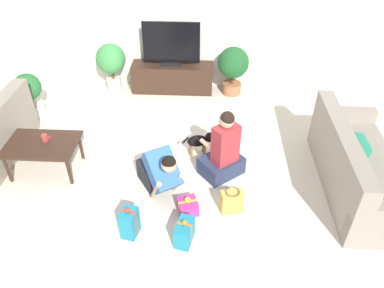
{
  "coord_description": "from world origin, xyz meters",
  "views": [
    {
      "loc": [
        0.58,
        -3.66,
        3.33
      ],
      "look_at": [
        0.38,
        0.14,
        0.45
      ],
      "focal_mm": 35.0,
      "sensor_mm": 36.0,
      "label": 1
    }
  ],
  "objects_px": {
    "gift_box_c": "(185,232)",
    "tv": "(171,46)",
    "coffee_table": "(42,146)",
    "gift_bag_a": "(232,201)",
    "potted_plant_corner_left": "(29,93)",
    "person_sitting": "(223,152)",
    "tv_console": "(173,78)",
    "gift_box_b": "(188,206)",
    "sofa_right": "(357,169)",
    "gift_box_a": "(130,223)",
    "potted_plant_back_left": "(111,62)",
    "potted_plant_back_right": "(233,66)",
    "mug": "(45,138)",
    "person_kneeling": "(159,172)",
    "dog": "(201,141)"
  },
  "relations": [
    {
      "from": "sofa_right",
      "to": "potted_plant_corner_left",
      "type": "height_order",
      "value": "sofa_right"
    },
    {
      "from": "person_kneeling",
      "to": "person_sitting",
      "type": "relative_size",
      "value": 0.82
    },
    {
      "from": "potted_plant_corner_left",
      "to": "person_sitting",
      "type": "bearing_deg",
      "value": -23.13
    },
    {
      "from": "potted_plant_corner_left",
      "to": "gift_box_c",
      "type": "height_order",
      "value": "potted_plant_corner_left"
    },
    {
      "from": "potted_plant_back_right",
      "to": "mug",
      "type": "xyz_separation_m",
      "value": [
        -2.5,
        -2.18,
        -0.04
      ]
    },
    {
      "from": "tv_console",
      "to": "gift_box_a",
      "type": "distance_m",
      "value": 3.32
    },
    {
      "from": "coffee_table",
      "to": "person_kneeling",
      "type": "xyz_separation_m",
      "value": [
        1.56,
        -0.34,
        -0.06
      ]
    },
    {
      "from": "mug",
      "to": "potted_plant_back_right",
      "type": "bearing_deg",
      "value": 41.05
    },
    {
      "from": "tv_console",
      "to": "gift_box_b",
      "type": "relative_size",
      "value": 4.86
    },
    {
      "from": "sofa_right",
      "to": "gift_box_a",
      "type": "xyz_separation_m",
      "value": [
        -2.68,
        -0.91,
        -0.12
      ]
    },
    {
      "from": "potted_plant_back_left",
      "to": "gift_box_a",
      "type": "xyz_separation_m",
      "value": [
        0.9,
        -3.27,
        -0.38
      ]
    },
    {
      "from": "person_sitting",
      "to": "gift_box_c",
      "type": "distance_m",
      "value": 1.23
    },
    {
      "from": "tv",
      "to": "potted_plant_corner_left",
      "type": "bearing_deg",
      "value": -156.79
    },
    {
      "from": "gift_box_c",
      "to": "potted_plant_back_right",
      "type": "bearing_deg",
      "value": 79.56
    },
    {
      "from": "potted_plant_corner_left",
      "to": "mug",
      "type": "bearing_deg",
      "value": -59.58
    },
    {
      "from": "tv_console",
      "to": "potted_plant_corner_left",
      "type": "distance_m",
      "value": 2.39
    },
    {
      "from": "potted_plant_back_left",
      "to": "dog",
      "type": "height_order",
      "value": "potted_plant_back_left"
    },
    {
      "from": "mug",
      "to": "dog",
      "type": "bearing_deg",
      "value": 10.67
    },
    {
      "from": "tv",
      "to": "gift_box_a",
      "type": "xyz_separation_m",
      "value": [
        -0.16,
        -3.32,
        -0.66
      ]
    },
    {
      "from": "person_sitting",
      "to": "gift_bag_a",
      "type": "distance_m",
      "value": 0.7
    },
    {
      "from": "tv",
      "to": "mug",
      "type": "xyz_separation_m",
      "value": [
        -1.44,
        -2.23,
        -0.36
      ]
    },
    {
      "from": "person_sitting",
      "to": "gift_box_b",
      "type": "xyz_separation_m",
      "value": [
        -0.41,
        -0.7,
        -0.27
      ]
    },
    {
      "from": "tv_console",
      "to": "gift_box_b",
      "type": "xyz_separation_m",
      "value": [
        0.45,
        -2.95,
        -0.17
      ]
    },
    {
      "from": "gift_box_b",
      "to": "mug",
      "type": "height_order",
      "value": "mug"
    },
    {
      "from": "potted_plant_corner_left",
      "to": "gift_bag_a",
      "type": "distance_m",
      "value": 3.73
    },
    {
      "from": "potted_plant_back_right",
      "to": "person_kneeling",
      "type": "bearing_deg",
      "value": -110.61
    },
    {
      "from": "coffee_table",
      "to": "gift_box_c",
      "type": "distance_m",
      "value": 2.22
    },
    {
      "from": "person_kneeling",
      "to": "gift_box_a",
      "type": "height_order",
      "value": "person_kneeling"
    },
    {
      "from": "coffee_table",
      "to": "gift_bag_a",
      "type": "xyz_separation_m",
      "value": [
        2.44,
        -0.62,
        -0.24
      ]
    },
    {
      "from": "sofa_right",
      "to": "mug",
      "type": "height_order",
      "value": "sofa_right"
    },
    {
      "from": "potted_plant_corner_left",
      "to": "mug",
      "type": "distance_m",
      "value": 1.49
    },
    {
      "from": "coffee_table",
      "to": "potted_plant_back_left",
      "type": "relative_size",
      "value": 1.06
    },
    {
      "from": "tv_console",
      "to": "mug",
      "type": "bearing_deg",
      "value": -122.87
    },
    {
      "from": "gift_box_c",
      "to": "mug",
      "type": "xyz_separation_m",
      "value": [
        -1.88,
        1.15,
        0.35
      ]
    },
    {
      "from": "potted_plant_corner_left",
      "to": "potted_plant_back_left",
      "type": "height_order",
      "value": "potted_plant_back_left"
    },
    {
      "from": "dog",
      "to": "gift_box_b",
      "type": "xyz_separation_m",
      "value": [
        -0.12,
        -1.1,
        -0.15
      ]
    },
    {
      "from": "coffee_table",
      "to": "gift_box_a",
      "type": "relative_size",
      "value": 2.25
    },
    {
      "from": "gift_box_c",
      "to": "tv",
      "type": "bearing_deg",
      "value": 97.52
    },
    {
      "from": "potted_plant_back_right",
      "to": "gift_box_b",
      "type": "bearing_deg",
      "value": -101.82
    },
    {
      "from": "gift_box_b",
      "to": "gift_bag_a",
      "type": "distance_m",
      "value": 0.52
    },
    {
      "from": "potted_plant_corner_left",
      "to": "gift_bag_a",
      "type": "relative_size",
      "value": 2.31
    },
    {
      "from": "gift_box_b",
      "to": "person_sitting",
      "type": "bearing_deg",
      "value": 59.39
    },
    {
      "from": "tv",
      "to": "person_kneeling",
      "type": "distance_m",
      "value": 2.68
    },
    {
      "from": "potted_plant_back_right",
      "to": "gift_bag_a",
      "type": "relative_size",
      "value": 2.74
    },
    {
      "from": "potted_plant_back_left",
      "to": "potted_plant_back_right",
      "type": "bearing_deg",
      "value": 0.0
    },
    {
      "from": "tv_console",
      "to": "gift_bag_a",
      "type": "bearing_deg",
      "value": -71.58
    },
    {
      "from": "potted_plant_corner_left",
      "to": "gift_box_a",
      "type": "height_order",
      "value": "potted_plant_corner_left"
    },
    {
      "from": "sofa_right",
      "to": "gift_bag_a",
      "type": "bearing_deg",
      "value": 107.91
    },
    {
      "from": "sofa_right",
      "to": "dog",
      "type": "height_order",
      "value": "sofa_right"
    },
    {
      "from": "dog",
      "to": "potted_plant_back_right",
      "type": "bearing_deg",
      "value": -27.77
    }
  ]
}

